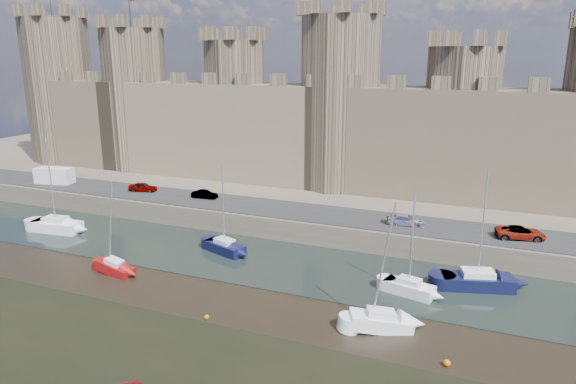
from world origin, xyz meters
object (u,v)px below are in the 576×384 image
at_px(car_3, 520,233).
at_px(sailboat_4, 115,267).
at_px(car_2, 406,220).
at_px(sailboat_5, 381,321).
at_px(car_0, 143,187).
at_px(sailboat_3, 477,280).
at_px(sailboat_0, 56,225).
at_px(sailboat_1, 225,246).
at_px(van, 54,176).
at_px(sailboat_2, 409,287).
at_px(car_1, 204,195).

distance_m(car_3, sailboat_4, 40.36).
height_order(car_2, car_3, car_3).
bearing_deg(sailboat_5, car_3, 38.82).
height_order(car_0, sailboat_3, sailboat_3).
bearing_deg(sailboat_0, sailboat_3, -2.57).
height_order(car_2, sailboat_1, sailboat_1).
height_order(van, sailboat_3, sailboat_3).
relative_size(sailboat_2, sailboat_5, 0.92).
bearing_deg(sailboat_5, car_0, 129.56).
relative_size(car_1, sailboat_2, 0.36).
relative_size(car_2, sailboat_3, 0.38).
bearing_deg(sailboat_2, sailboat_0, -167.50).
xyz_separation_m(sailboat_2, sailboat_5, (-1.03, -6.81, -0.03)).
bearing_deg(sailboat_4, sailboat_2, 19.45).
relative_size(sailboat_4, sailboat_5, 0.89).
relative_size(car_1, car_2, 0.83).
xyz_separation_m(car_1, sailboat_4, (1.25, -18.84, -2.37)).
bearing_deg(sailboat_5, sailboat_4, 155.78).
bearing_deg(sailboat_4, van, 152.06).
relative_size(car_3, sailboat_4, 0.52).
distance_m(sailboat_2, sailboat_5, 6.89).
distance_m(van, sailboat_4, 31.17).
xyz_separation_m(sailboat_0, sailboat_4, (14.72, -7.10, -0.17)).
bearing_deg(van, sailboat_3, -18.94).
bearing_deg(sailboat_2, car_0, 175.44).
distance_m(van, sailboat_3, 58.73).
xyz_separation_m(van, sailboat_2, (52.61, -11.59, -2.88)).
relative_size(car_1, sailboat_0, 0.30).
relative_size(car_3, sailboat_2, 0.51).
xyz_separation_m(car_0, van, (-14.67, -1.06, 0.51)).
bearing_deg(sailboat_1, car_2, 46.35).
bearing_deg(car_2, sailboat_5, 175.65).
distance_m(car_1, sailboat_5, 33.69).
xyz_separation_m(van, sailboat_0, (10.78, -10.58, -2.79)).
height_order(car_1, sailboat_0, sailboat_0).
bearing_deg(car_0, sailboat_0, 146.86).
bearing_deg(car_2, sailboat_2, -176.96).
height_order(sailboat_1, sailboat_2, sailboat_1).
bearing_deg(sailboat_0, car_1, 35.40).
bearing_deg(van, sailboat_4, -45.82).
bearing_deg(sailboat_3, van, 156.41).
bearing_deg(sailboat_3, car_0, 152.46).
relative_size(car_3, sailboat_3, 0.44).
bearing_deg(car_3, sailboat_3, 144.55).
height_order(car_2, sailboat_0, sailboat_0).
xyz_separation_m(car_3, sailboat_3, (-3.53, -8.12, -2.34)).
height_order(car_1, van, van).
bearing_deg(van, car_2, -11.06).
distance_m(car_2, sailboat_4, 30.51).
bearing_deg(sailboat_4, car_3, 32.99).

